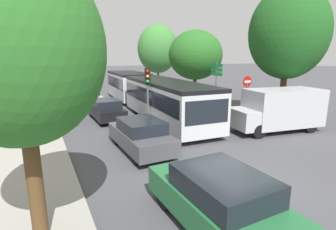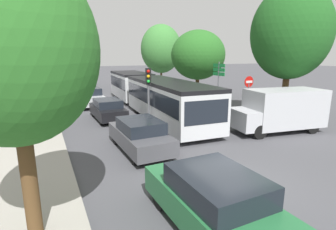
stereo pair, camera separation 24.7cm
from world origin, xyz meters
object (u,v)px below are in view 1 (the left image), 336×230
(tree_right_near, at_px, (288,33))
(white_van, at_px, (279,109))
(queued_car_black, at_px, (106,110))
(articulated_bus, at_px, (147,91))
(tree_left_mid, at_px, (20,41))
(city_bus_rear, at_px, (68,78))
(queued_car_silver, at_px, (86,97))
(queued_car_green, at_px, (220,201))
(tree_right_mid, at_px, (195,56))
(tree_right_far, at_px, (158,50))
(traffic_light, at_px, (148,84))
(queued_car_graphite, at_px, (141,135))
(direction_sign_post, at_px, (216,75))
(no_entry_sign, at_px, (247,91))
(tree_left_near, at_px, (16,55))

(tree_right_near, bearing_deg, white_van, -142.13)
(queued_car_black, relative_size, white_van, 0.74)
(articulated_bus, distance_m, tree_left_mid, 8.80)
(articulated_bus, bearing_deg, city_bus_rear, -163.18)
(queued_car_black, bearing_deg, queued_car_silver, 2.65)
(white_van, bearing_deg, queued_car_green, 42.50)
(queued_car_green, height_order, tree_right_mid, tree_right_mid)
(tree_left_mid, relative_size, tree_right_far, 0.89)
(queued_car_silver, relative_size, traffic_light, 1.30)
(queued_car_silver, xyz_separation_m, tree_right_mid, (9.68, -1.12, 3.23))
(queued_car_silver, height_order, tree_right_far, tree_right_far)
(tree_left_mid, bearing_deg, tree_right_near, -16.54)
(queued_car_graphite, height_order, traffic_light, traffic_light)
(direction_sign_post, xyz_separation_m, tree_right_mid, (0.00, 3.34, 1.44))
(articulated_bus, xyz_separation_m, queued_car_silver, (-3.80, 3.83, -0.70))
(queued_car_silver, xyz_separation_m, tree_right_far, (10.48, 8.74, 3.97))
(queued_car_silver, bearing_deg, city_bus_rear, -0.77)
(white_van, distance_m, tree_right_near, 5.25)
(articulated_bus, bearing_deg, white_van, 31.26)
(articulated_bus, height_order, direction_sign_post, direction_sign_post)
(queued_car_green, bearing_deg, articulated_bus, -16.10)
(no_entry_sign, height_order, tree_right_mid, tree_right_mid)
(white_van, xyz_separation_m, direction_sign_post, (1.54, 7.73, 1.33))
(tree_right_far, bearing_deg, tree_left_near, -120.13)
(queued_car_silver, height_order, tree_right_near, tree_right_near)
(queued_car_black, xyz_separation_m, white_van, (7.84, -6.82, 0.56))
(queued_car_green, xyz_separation_m, queued_car_graphite, (0.26, 5.84, -0.03))
(queued_car_green, bearing_deg, tree_right_near, -56.15)
(queued_car_silver, height_order, no_entry_sign, no_entry_sign)
(tree_right_far, bearing_deg, queued_car_silver, -140.17)
(city_bus_rear, distance_m, queued_car_silver, 12.40)
(tree_right_mid, bearing_deg, queued_car_silver, 173.40)
(tree_right_near, relative_size, tree_right_mid, 1.30)
(queued_car_graphite, relative_size, queued_car_silver, 0.92)
(tree_right_mid, xyz_separation_m, tree_right_far, (0.80, 9.86, 0.73))
(traffic_light, xyz_separation_m, tree_right_far, (8.45, 16.97, 2.24))
(tree_left_mid, bearing_deg, direction_sign_post, 5.87)
(articulated_bus, relative_size, tree_right_mid, 2.73)
(tree_left_near, relative_size, tree_left_mid, 0.87)
(white_van, distance_m, traffic_light, 7.39)
(queued_car_graphite, relative_size, queued_car_black, 1.05)
(articulated_bus, xyz_separation_m, tree_left_mid, (-7.88, -2.05, 3.34))
(white_van, relative_size, no_entry_sign, 1.86)
(city_bus_rear, height_order, traffic_light, traffic_light)
(city_bus_rear, height_order, tree_right_far, tree_right_far)
(queued_car_graphite, distance_m, tree_right_mid, 14.56)
(queued_car_black, bearing_deg, city_bus_rear, 0.27)
(city_bus_rear, bearing_deg, queued_car_graphite, 176.58)
(articulated_bus, distance_m, queued_car_black, 3.91)
(direction_sign_post, distance_m, tree_left_near, 17.91)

